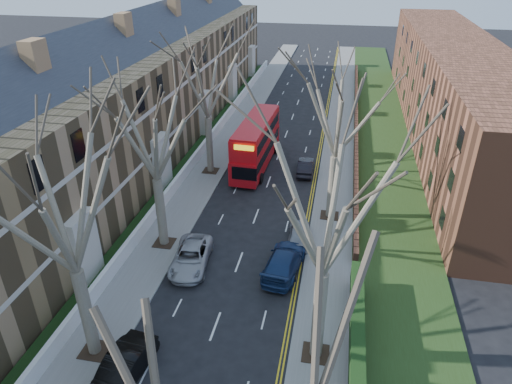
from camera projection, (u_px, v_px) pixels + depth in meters
The scene contains 17 objects.
pavement_left at pixel (235, 130), 52.48m from camera, with size 3.00×102.00×0.12m, color slate.
pavement_right at pixel (340, 137), 50.47m from camera, with size 3.00×102.00×0.12m, color slate.
terrace_left at pixel (138, 101), 44.24m from camera, with size 9.70×78.00×13.60m.
flats_right at pixel (452, 89), 49.64m from camera, with size 13.97×54.00×10.00m.
front_wall_left at pixel (200, 152), 45.60m from camera, with size 0.30×78.00×1.00m.
grass_verge_right at pixel (382, 140), 49.68m from camera, with size 6.00×102.00×0.06m.
tree_left_mid at pixel (58, 193), 19.45m from camera, with size 10.50×10.50×14.71m.
tree_left_far at pixel (150, 122), 28.21m from camera, with size 10.15×10.15×14.22m.
tree_left_dist at pixel (205, 70), 38.40m from camera, with size 10.50×10.50×14.71m.
tree_right_mid at pixel (329, 196), 19.26m from camera, with size 10.50×10.50×14.71m.
tree_right_far at pixel (340, 103), 31.48m from camera, with size 10.15×10.15×14.22m.
double_decker_bus at pixel (256, 145), 43.12m from camera, with size 3.03×10.80×4.49m.
car_left_mid at pixel (121, 371), 22.03m from camera, with size 1.63×4.68×1.54m, color black.
car_left_far at pixel (191, 257), 30.17m from camera, with size 2.29×4.96×1.38m, color #A4A4A9.
car_right_near at pixel (284, 262), 29.63m from camera, with size 2.12×5.22×1.52m, color navy.
car_right_mid at pixel (299, 234), 32.68m from camera, with size 1.54×3.83×1.30m, color gray.
car_right_far at pixel (305, 166), 42.53m from camera, with size 1.39×3.98×1.31m, color black.
Camera 1 is at (5.85, -9.11, 18.93)m, focal length 32.00 mm.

